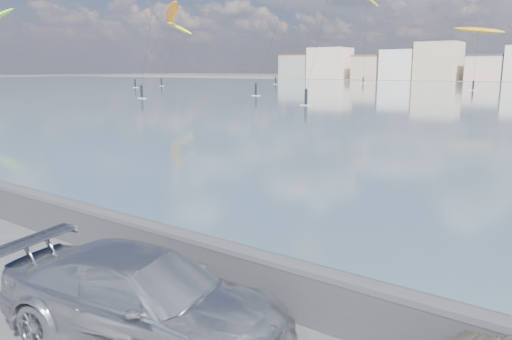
{
  "coord_description": "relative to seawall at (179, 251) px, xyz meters",
  "views": [
    {
      "loc": [
        7.09,
        -4.13,
        4.27
      ],
      "look_at": [
        1.0,
        4.0,
        2.2
      ],
      "focal_mm": 35.0,
      "sensor_mm": 36.0,
      "label": 1
    }
  ],
  "objects": [
    {
      "name": "ground",
      "position": [
        0.0,
        -2.7,
        -0.58
      ],
      "size": [
        700.0,
        700.0,
        0.0
      ],
      "primitive_type": "plane",
      "color": "#333335",
      "rests_on": "ground"
    },
    {
      "name": "seawall",
      "position": [
        0.0,
        0.0,
        0.0
      ],
      "size": [
        400.0,
        0.36,
        1.08
      ],
      "color": "#28282B",
      "rests_on": "ground"
    },
    {
      "name": "car_silver",
      "position": [
        1.29,
        -2.05,
        0.14
      ],
      "size": [
        5.28,
        2.99,
        1.44
      ],
      "primitive_type": "imported",
      "rotation": [
        0.0,
        0.0,
        1.77
      ],
      "color": "#B0B2B7",
      "rests_on": "ground"
    },
    {
      "name": "kitesurfer_4",
      "position": [
        -20.57,
        108.33,
        11.54
      ],
      "size": [
        10.87,
        9.96,
        13.54
      ],
      "color": "#BF8C19",
      "rests_on": "ground"
    },
    {
      "name": "kitesurfer_10",
      "position": [
        -88.47,
        87.78,
        13.77
      ],
      "size": [
        9.52,
        9.4,
        16.95
      ],
      "color": "yellow",
      "rests_on": "ground"
    },
    {
      "name": "kitesurfer_16",
      "position": [
        -86.83,
        83.74,
        17.26
      ],
      "size": [
        9.42,
        19.14,
        20.64
      ],
      "color": "orange",
      "rests_on": "ground"
    }
  ]
}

